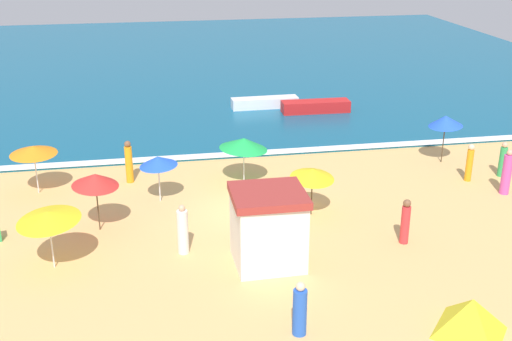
# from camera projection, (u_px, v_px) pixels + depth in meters

# --- Properties ---
(ground_plane) EXTENTS (60.00, 60.00, 0.00)m
(ground_plane) POSITION_uv_depth(u_px,v_px,m) (243.00, 212.00, 24.89)
(ground_plane) COLOR #E5B26B
(ocean_water) EXTENTS (60.00, 44.00, 0.10)m
(ocean_water) POSITION_uv_depth(u_px,v_px,m) (187.00, 63.00, 50.52)
(ocean_water) COLOR #0F567A
(ocean_water) RESTS_ON ground_plane
(wave_breaker_foam) EXTENTS (57.00, 0.70, 0.01)m
(wave_breaker_foam) POSITION_uv_depth(u_px,v_px,m) (222.00, 155.00, 30.62)
(wave_breaker_foam) COLOR white
(wave_breaker_foam) RESTS_ON ocean_water
(lifeguard_cabana) EXTENTS (2.36, 2.23, 2.56)m
(lifeguard_cabana) POSITION_uv_depth(u_px,v_px,m) (268.00, 227.00, 20.78)
(lifeguard_cabana) COLOR white
(lifeguard_cabana) RESTS_ON ground_plane
(beach_umbrella_0) EXTENTS (2.04, 2.03, 1.97)m
(beach_umbrella_0) POSITION_uv_depth(u_px,v_px,m) (158.00, 161.00, 25.24)
(beach_umbrella_0) COLOR silver
(beach_umbrella_0) RESTS_ON ground_plane
(beach_umbrella_1) EXTENTS (2.00, 2.02, 2.10)m
(beach_umbrella_1) POSITION_uv_depth(u_px,v_px,m) (33.00, 150.00, 25.96)
(beach_umbrella_1) COLOR silver
(beach_umbrella_1) RESTS_ON ground_plane
(beach_umbrella_2) EXTENTS (2.88, 2.89, 2.11)m
(beach_umbrella_2) POSITION_uv_depth(u_px,v_px,m) (48.00, 216.00, 20.29)
(beach_umbrella_2) COLOR silver
(beach_umbrella_2) RESTS_ON ground_plane
(beach_umbrella_3) EXTENTS (1.86, 1.83, 2.33)m
(beach_umbrella_3) POSITION_uv_depth(u_px,v_px,m) (446.00, 121.00, 29.30)
(beach_umbrella_3) COLOR #4C3823
(beach_umbrella_3) RESTS_ON ground_plane
(beach_umbrella_7) EXTENTS (2.38, 2.37, 2.28)m
(beach_umbrella_7) POSITION_uv_depth(u_px,v_px,m) (95.00, 180.00, 22.78)
(beach_umbrella_7) COLOR #4C3823
(beach_umbrella_7) RESTS_ON ground_plane
(beach_umbrella_8) EXTENTS (2.04, 2.07, 1.97)m
(beach_umbrella_8) POSITION_uv_depth(u_px,v_px,m) (312.00, 174.00, 24.09)
(beach_umbrella_8) COLOR #4C3823
(beach_umbrella_8) RESTS_ON ground_plane
(beach_umbrella_9) EXTENTS (2.29, 2.27, 2.08)m
(beach_umbrella_9) POSITION_uv_depth(u_px,v_px,m) (244.00, 143.00, 27.11)
(beach_umbrella_9) COLOR silver
(beach_umbrella_9) RESTS_ON ground_plane
(beach_tent) EXTENTS (1.75, 1.90, 1.09)m
(beach_tent) POSITION_uv_depth(u_px,v_px,m) (471.00, 316.00, 17.42)
(beach_tent) COLOR yellow
(beach_tent) RESTS_ON ground_plane
(beachgoer_0) EXTENTS (0.38, 0.38, 1.92)m
(beachgoer_0) POSITION_uv_depth(u_px,v_px,m) (507.00, 173.00, 26.26)
(beachgoer_0) COLOR #D84CA5
(beachgoer_0) RESTS_ON ground_plane
(beachgoer_1) EXTENTS (0.42, 0.42, 1.79)m
(beachgoer_1) POSITION_uv_depth(u_px,v_px,m) (183.00, 231.00, 21.57)
(beachgoer_1) COLOR white
(beachgoer_1) RESTS_ON ground_plane
(beachgoer_3) EXTENTS (0.44, 0.44, 1.58)m
(beachgoer_3) POSITION_uv_depth(u_px,v_px,m) (503.00, 160.00, 28.12)
(beachgoer_3) COLOR green
(beachgoer_3) RESTS_ON ground_plane
(beachgoer_6) EXTENTS (0.40, 0.40, 1.67)m
(beachgoer_6) POSITION_uv_depth(u_px,v_px,m) (470.00, 163.00, 27.60)
(beachgoer_6) COLOR orange
(beachgoer_6) RESTS_ON ground_plane
(beachgoer_7) EXTENTS (0.45, 0.45, 1.88)m
(beachgoer_7) POSITION_uv_depth(u_px,v_px,m) (129.00, 162.00, 27.42)
(beachgoer_7) COLOR orange
(beachgoer_7) RESTS_ON ground_plane
(beachgoer_8) EXTENTS (0.43, 0.43, 1.66)m
(beachgoer_8) POSITION_uv_depth(u_px,v_px,m) (405.00, 222.00, 22.25)
(beachgoer_8) COLOR red
(beachgoer_8) RESTS_ON ground_plane
(beachgoer_11) EXTENTS (0.55, 0.55, 1.62)m
(beachgoer_11) POSITION_uv_depth(u_px,v_px,m) (300.00, 310.00, 17.33)
(beachgoer_11) COLOR blue
(beachgoer_11) RESTS_ON ground_plane
(beachgoer_12) EXTENTS (0.33, 0.33, 1.67)m
(beachgoer_12) POSITION_uv_depth(u_px,v_px,m) (263.00, 203.00, 23.72)
(beachgoer_12) COLOR white
(beachgoer_12) RESTS_ON ground_plane
(beach_towel_3) EXTENTS (1.06, 1.49, 0.01)m
(beach_towel_3) POSITION_uv_depth(u_px,v_px,m) (247.00, 228.00, 23.63)
(beach_towel_3) COLOR black
(beach_towel_3) RESTS_ON ground_plane
(small_boat_0) EXTENTS (3.99, 1.13, 0.66)m
(small_boat_0) POSITION_uv_depth(u_px,v_px,m) (316.00, 106.00, 37.35)
(small_boat_0) COLOR red
(small_boat_0) RESTS_ON ocean_water
(small_boat_1) EXTENTS (4.00, 1.04, 0.61)m
(small_boat_1) POSITION_uv_depth(u_px,v_px,m) (265.00, 103.00, 38.21)
(small_boat_1) COLOR white
(small_boat_1) RESTS_ON ocean_water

